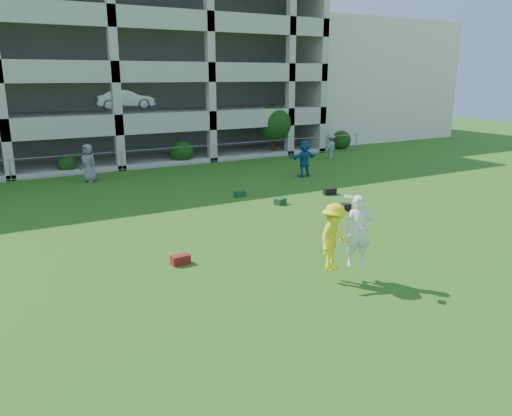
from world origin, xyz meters
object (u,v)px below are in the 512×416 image
bystander_f (331,146)px  frisbee_contest (341,235)px  parking_garage (84,68)px  bystander_c (89,163)px  stucco_building (337,81)px  bystander_d (304,159)px  crate_d (346,207)px

bystander_f → frisbee_contest: bearing=31.3°
frisbee_contest → parking_garage: parking_garage is taller
bystander_c → parking_garage: 12.30m
stucco_building → bystander_c: stucco_building is taller
stucco_building → bystander_d: 21.82m
crate_d → bystander_d: bearing=68.9°
bystander_d → bystander_f: size_ratio=1.19×
bystander_c → bystander_d: bystander_d is taller
bystander_f → crate_d: (-7.75, -11.07, -0.70)m
bystander_c → parking_garage: size_ratio=0.07×
crate_d → parking_garage: bearing=104.5°
bystander_d → crate_d: bystander_d is taller
bystander_c → frisbee_contest: size_ratio=0.93×
bystander_c → crate_d: size_ratio=5.76×
frisbee_contest → parking_garage: bearing=91.7°
stucco_building → bystander_f: size_ratio=9.46×
stucco_building → frisbee_contest: stucco_building is taller
bystander_f → parking_garage: parking_garage is taller
bystander_d → crate_d: size_ratio=5.77×
stucco_building → frisbee_contest: bearing=-128.0°
bystander_f → crate_d: bearing=33.4°
bystander_f → parking_garage: (-13.52, 11.26, 5.17)m
frisbee_contest → stucco_building: bearing=52.0°
bystander_d → bystander_f: (5.09, 4.18, -0.16)m
stucco_building → crate_d: (-17.24, -22.63, -4.85)m
bystander_c → parking_garage: (2.34, 10.99, 5.01)m
frisbee_contest → parking_garage: 28.46m
bystander_c → parking_garage: parking_garage is taller
bystander_d → frisbee_contest: frisbee_contest is taller
bystander_f → bystander_d: bearing=17.8°
parking_garage → bystander_c: bearing=-102.0°
bystander_c → frisbee_contest: bearing=-21.8°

